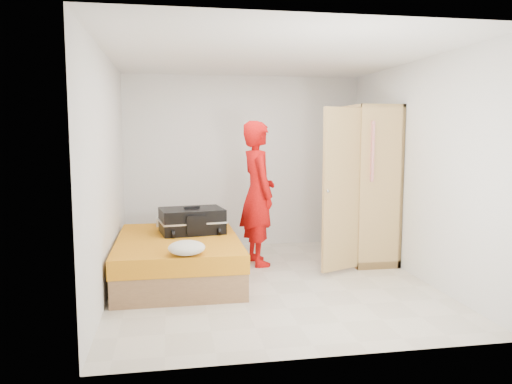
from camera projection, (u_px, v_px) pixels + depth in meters
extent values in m
plane|color=beige|center=(270.00, 282.00, 5.84)|extent=(4.00, 4.00, 0.00)
plane|color=white|center=(270.00, 55.00, 5.54)|extent=(4.00, 4.00, 0.00)
cube|color=white|center=(244.00, 162.00, 7.65)|extent=(3.60, 0.02, 2.60)
cube|color=white|center=(323.00, 192.00, 3.74)|extent=(3.60, 0.02, 2.60)
cube|color=white|center=(107.00, 174.00, 5.38)|extent=(0.02, 4.00, 2.60)
cube|color=white|center=(416.00, 170.00, 6.00)|extent=(0.02, 4.00, 2.60)
cube|color=#956D44|center=(178.00, 266.00, 5.99)|extent=(1.40, 2.00, 0.30)
cube|color=orange|center=(178.00, 246.00, 5.96)|extent=(1.42, 2.02, 0.20)
cube|color=tan|center=(382.00, 183.00, 6.90)|extent=(0.04, 1.20, 2.10)
cube|color=tan|center=(381.00, 188.00, 6.29)|extent=(0.58, 0.04, 2.10)
cube|color=tan|center=(349.00, 180.00, 7.43)|extent=(0.58, 0.04, 2.10)
cube|color=tan|center=(366.00, 108.00, 6.74)|extent=(0.58, 1.20, 0.04)
cube|color=#AB7B49|center=(362.00, 254.00, 6.98)|extent=(0.58, 1.20, 0.10)
cube|color=tan|center=(338.00, 182.00, 7.11)|extent=(0.04, 0.59, 2.00)
cube|color=tan|center=(342.00, 190.00, 6.10)|extent=(0.56, 0.27, 2.00)
cylinder|color=#B2B2B7|center=(365.00, 120.00, 6.76)|extent=(0.02, 1.10, 0.02)
imported|color=red|center=(258.00, 193.00, 6.58)|extent=(0.55, 0.75, 1.90)
cube|color=black|center=(192.00, 221.00, 6.23)|extent=(0.83, 0.65, 0.30)
cube|color=black|center=(192.00, 207.00, 6.21)|extent=(0.20, 0.08, 0.03)
ellipsoid|color=beige|center=(187.00, 248.00, 5.10)|extent=(0.38, 0.38, 0.15)
cube|color=beige|center=(178.00, 221.00, 6.78)|extent=(0.59, 0.32, 0.11)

